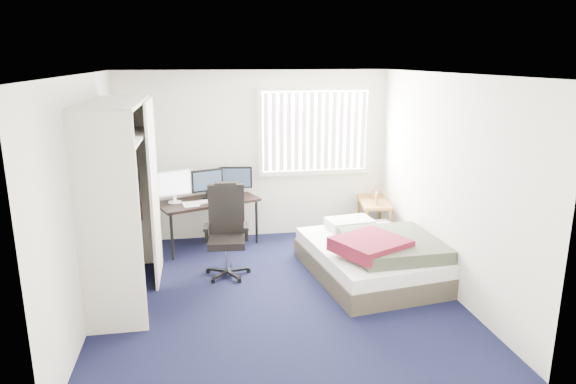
# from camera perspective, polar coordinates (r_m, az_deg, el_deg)

# --- Properties ---
(ground) EXTENTS (4.20, 4.20, 0.00)m
(ground) POSITION_cam_1_polar(r_m,az_deg,el_deg) (6.11, -1.27, -11.17)
(ground) COLOR black
(ground) RESTS_ON ground
(room_shell) EXTENTS (4.20, 4.20, 4.20)m
(room_shell) POSITION_cam_1_polar(r_m,az_deg,el_deg) (5.62, -1.36, 2.83)
(room_shell) COLOR silver
(room_shell) RESTS_ON ground
(window_assembly) EXTENTS (1.72, 0.09, 1.32)m
(window_assembly) POSITION_cam_1_polar(r_m,az_deg,el_deg) (7.75, 3.01, 6.76)
(window_assembly) COLOR white
(window_assembly) RESTS_ON ground
(closet) EXTENTS (0.64, 1.84, 2.22)m
(closet) POSITION_cam_1_polar(r_m,az_deg,el_deg) (5.92, -17.97, 1.15)
(closet) COLOR beige
(closet) RESTS_ON ground
(desk) EXTENTS (1.55, 1.12, 1.15)m
(desk) POSITION_cam_1_polar(r_m,az_deg,el_deg) (7.45, -8.97, -0.54)
(desk) COLOR black
(desk) RESTS_ON ground
(office_chair) EXTENTS (0.59, 0.59, 1.16)m
(office_chair) POSITION_cam_1_polar(r_m,az_deg,el_deg) (6.52, -6.79, -5.31)
(office_chair) COLOR black
(office_chair) RESTS_ON ground
(footstool) EXTENTS (0.38, 0.35, 0.26)m
(footstool) POSITION_cam_1_polar(r_m,az_deg,el_deg) (7.69, -7.69, -4.16)
(footstool) COLOR white
(footstool) RESTS_ON ground
(nightstand) EXTENTS (0.55, 0.90, 0.76)m
(nightstand) POSITION_cam_1_polar(r_m,az_deg,el_deg) (7.88, 9.51, -1.41)
(nightstand) COLOR brown
(nightstand) RESTS_ON ground
(bed) EXTENTS (1.66, 2.06, 0.62)m
(bed) POSITION_cam_1_polar(r_m,az_deg,el_deg) (6.53, 9.49, -7.03)
(bed) COLOR #3F392D
(bed) RESTS_ON ground
(pine_box) EXTENTS (0.38, 0.29, 0.28)m
(pine_box) POSITION_cam_1_polar(r_m,az_deg,el_deg) (5.74, -17.61, -12.08)
(pine_box) COLOR tan
(pine_box) RESTS_ON ground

